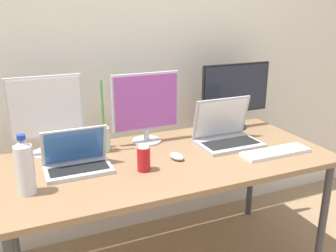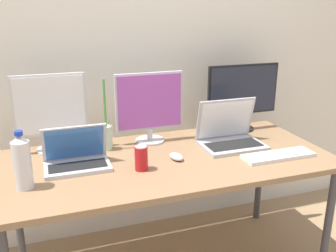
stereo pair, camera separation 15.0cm
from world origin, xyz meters
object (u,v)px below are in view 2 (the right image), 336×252
object	(u,v)px
monitor_left	(51,111)
laptop_silver	(77,157)
monitor_right	(243,93)
soda_can_near_keyboard	(141,158)
mouse_by_keyboard	(176,157)
laptop_secondary	(230,135)
water_bottle	(22,162)
bamboo_vase	(106,135)
monitor_center	(150,106)
keyboard_main	(278,156)
work_desk	(168,167)

from	to	relation	value
monitor_left	laptop_silver	distance (m)	0.34
monitor_right	soda_can_near_keyboard	xyz separation A→B (m)	(-0.79, -0.41, -0.18)
monitor_right	laptop_silver	xyz separation A→B (m)	(-1.09, -0.26, -0.19)
monitor_right	mouse_by_keyboard	world-z (taller)	monitor_right
monitor_left	laptop_secondary	size ratio (longest dim) A/B	1.21
laptop_silver	soda_can_near_keyboard	size ratio (longest dim) A/B	2.58
monitor_left	water_bottle	distance (m)	0.47
monitor_left	bamboo_vase	bearing A→B (deg)	-15.85
monitor_center	keyboard_main	size ratio (longest dim) A/B	1.04
keyboard_main	mouse_by_keyboard	xyz separation A→B (m)	(-0.53, 0.15, 0.01)
monitor_center	laptop_silver	world-z (taller)	monitor_center
monitor_left	water_bottle	bearing A→B (deg)	-108.99
water_bottle	bamboo_vase	size ratio (longest dim) A/B	0.67
monitor_center	soda_can_near_keyboard	xyz separation A→B (m)	(-0.16, -0.38, -0.16)
mouse_by_keyboard	monitor_right	bearing A→B (deg)	18.30
laptop_secondary	water_bottle	xyz separation A→B (m)	(-1.13, -0.19, 0.06)
work_desk	monitor_left	xyz separation A→B (m)	(-0.58, 0.31, 0.29)
soda_can_near_keyboard	bamboo_vase	bearing A→B (deg)	109.13
laptop_silver	monitor_center	bearing A→B (deg)	27.15
work_desk	laptop_silver	world-z (taller)	laptop_silver
keyboard_main	bamboo_vase	xyz separation A→B (m)	(-0.86, 0.42, 0.08)
keyboard_main	soda_can_near_keyboard	bearing A→B (deg)	173.42
monitor_left	monitor_right	world-z (taller)	monitor_left
mouse_by_keyboard	soda_can_near_keyboard	distance (m)	0.22
monitor_right	water_bottle	size ratio (longest dim) A/B	1.80
monitor_center	monitor_right	bearing A→B (deg)	2.54
keyboard_main	bamboo_vase	bearing A→B (deg)	154.15
laptop_silver	bamboo_vase	distance (m)	0.27
work_desk	mouse_by_keyboard	xyz separation A→B (m)	(0.03, -0.04, 0.07)
monitor_center	laptop_silver	size ratio (longest dim) A/B	1.29
keyboard_main	monitor_left	bearing A→B (deg)	156.55
work_desk	laptop_silver	distance (m)	0.49
monitor_center	mouse_by_keyboard	bearing A→B (deg)	-80.09
work_desk	laptop_silver	xyz separation A→B (m)	(-0.48, 0.04, 0.11)
work_desk	monitor_right	xyz separation A→B (m)	(0.61, 0.30, 0.30)
work_desk	bamboo_vase	size ratio (longest dim) A/B	4.33
work_desk	monitor_center	world-z (taller)	monitor_center
work_desk	monitor_left	world-z (taller)	monitor_left
monitor_right	laptop_secondary	size ratio (longest dim) A/B	1.36
monitor_center	mouse_by_keyboard	distance (m)	0.38
monitor_left	laptop_secondary	world-z (taller)	monitor_left
monitor_center	mouse_by_keyboard	xyz separation A→B (m)	(0.05, -0.31, -0.21)
monitor_left	monitor_center	size ratio (longest dim) A/B	1.04
monitor_right	bamboo_vase	distance (m)	0.92
monitor_center	bamboo_vase	bearing A→B (deg)	-170.40
work_desk	water_bottle	size ratio (longest dim) A/B	6.49
monitor_left	mouse_by_keyboard	world-z (taller)	monitor_left
monitor_left	monitor_right	size ratio (longest dim) A/B	0.89
laptop_secondary	water_bottle	size ratio (longest dim) A/B	1.32
monitor_center	water_bottle	bearing A→B (deg)	-150.64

